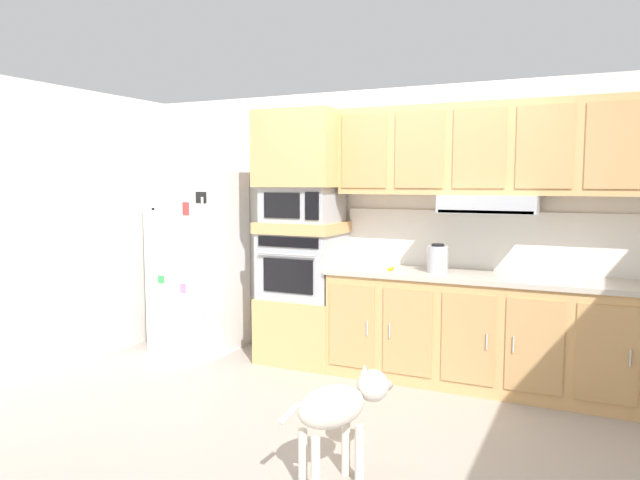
{
  "coord_description": "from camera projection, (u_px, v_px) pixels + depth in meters",
  "views": [
    {
      "loc": [
        1.54,
        -4.1,
        1.67
      ],
      "look_at": [
        -0.52,
        0.25,
        1.19
      ],
      "focal_mm": 33.34,
      "sensor_mm": 36.0,
      "label": 1
    }
  ],
  "objects": [
    {
      "name": "appliance_upper_cabinet",
      "position": [
        303.0,
        149.0,
        5.38
      ],
      "size": [
        0.74,
        0.62,
        0.68
      ],
      "primitive_type": "cube",
      "color": "tan",
      "rests_on": "microwave"
    },
    {
      "name": "lower_cabinet_run",
      "position": [
        506.0,
        336.0,
        4.75
      ],
      "size": [
        2.91,
        0.63,
        0.88
      ],
      "color": "tan",
      "rests_on": "ground"
    },
    {
      "name": "microwave",
      "position": [
        303.0,
        204.0,
        5.43
      ],
      "size": [
        0.64,
        0.54,
        0.32
      ],
      "color": "#A8AAAF",
      "rests_on": "appliance_mid_shelf"
    },
    {
      "name": "ground_plane",
      "position": [
        368.0,
        402.0,
        4.5
      ],
      "size": [
        9.6,
        9.6,
        0.0
      ],
      "primitive_type": "plane",
      "color": "#9E9389"
    },
    {
      "name": "dog",
      "position": [
        341.0,
        407.0,
        3.25
      ],
      "size": [
        0.46,
        0.68,
        0.62
      ],
      "rotation": [
        0.0,
        0.0,
        1.03
      ],
      "color": "beige",
      "rests_on": "ground"
    },
    {
      "name": "backsplash_panel",
      "position": [
        514.0,
        242.0,
        4.94
      ],
      "size": [
        2.95,
        0.02,
        0.5
      ],
      "primitive_type": "cube",
      "color": "white",
      "rests_on": "countertop_slab"
    },
    {
      "name": "oven_base_cabinet",
      "position": [
        303.0,
        329.0,
        5.54
      ],
      "size": [
        0.74,
        0.62,
        0.6
      ],
      "primitive_type": "cube",
      "color": "tan",
      "rests_on": "ground"
    },
    {
      "name": "back_kitchen_wall",
      "position": [
        412.0,
        228.0,
        5.38
      ],
      "size": [
        6.2,
        0.12,
        2.5
      ],
      "primitive_type": "cube",
      "color": "silver",
      "rests_on": "ground"
    },
    {
      "name": "appliance_mid_shelf",
      "position": [
        303.0,
        227.0,
        5.45
      ],
      "size": [
        0.74,
        0.62,
        0.1
      ],
      "primitive_type": "cube",
      "color": "tan",
      "rests_on": "built_in_oven"
    },
    {
      "name": "electric_kettle",
      "position": [
        438.0,
        259.0,
        4.89
      ],
      "size": [
        0.17,
        0.17,
        0.24
      ],
      "color": "#A8AAAF",
      "rests_on": "countertop_slab"
    },
    {
      "name": "built_in_oven",
      "position": [
        303.0,
        265.0,
        5.48
      ],
      "size": [
        0.7,
        0.62,
        0.6
      ],
      "color": "#A8AAAF",
      "rests_on": "oven_base_cabinet"
    },
    {
      "name": "refrigerator",
      "position": [
        199.0,
        261.0,
        5.9
      ],
      "size": [
        0.76,
        0.73,
        1.76
      ],
      "color": "white",
      "rests_on": "ground"
    },
    {
      "name": "side_panel_left",
      "position": [
        89.0,
        226.0,
        5.57
      ],
      "size": [
        0.12,
        7.1,
        2.5
      ],
      "primitive_type": "cube",
      "color": "silver",
      "rests_on": "ground"
    },
    {
      "name": "upper_cabinet_with_hood",
      "position": [
        512.0,
        152.0,
        4.72
      ],
      "size": [
        2.91,
        0.48,
        0.88
      ],
      "color": "tan",
      "rests_on": "backsplash_panel"
    },
    {
      "name": "screwdriver",
      "position": [
        392.0,
        269.0,
        5.01
      ],
      "size": [
        0.13,
        0.12,
        0.03
      ],
      "color": "yellow",
      "rests_on": "countertop_slab"
    },
    {
      "name": "countertop_slab",
      "position": [
        508.0,
        279.0,
        4.71
      ],
      "size": [
        2.95,
        0.64,
        0.04
      ],
      "primitive_type": "cube",
      "color": "#BCB2A3",
      "rests_on": "lower_cabinet_run"
    }
  ]
}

